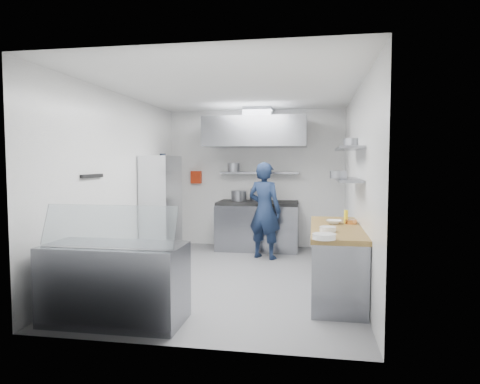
% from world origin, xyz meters
% --- Properties ---
extents(floor, '(5.00, 5.00, 0.00)m').
position_xyz_m(floor, '(0.00, 0.00, 0.00)').
color(floor, slate).
rests_on(floor, ground).
extents(ceiling, '(5.00, 5.00, 0.00)m').
position_xyz_m(ceiling, '(0.00, 0.00, 2.80)').
color(ceiling, silver).
rests_on(ceiling, wall_back).
extents(wall_back, '(3.60, 2.80, 0.02)m').
position_xyz_m(wall_back, '(0.00, 2.50, 1.40)').
color(wall_back, white).
rests_on(wall_back, floor).
extents(wall_front, '(3.60, 2.80, 0.02)m').
position_xyz_m(wall_front, '(0.00, -2.50, 1.40)').
color(wall_front, white).
rests_on(wall_front, floor).
extents(wall_left, '(2.80, 5.00, 0.02)m').
position_xyz_m(wall_left, '(-1.80, 0.00, 1.40)').
color(wall_left, white).
rests_on(wall_left, floor).
extents(wall_right, '(2.80, 5.00, 0.02)m').
position_xyz_m(wall_right, '(1.80, 0.00, 1.40)').
color(wall_right, white).
rests_on(wall_right, floor).
extents(gas_range, '(1.60, 0.80, 0.90)m').
position_xyz_m(gas_range, '(0.10, 2.10, 0.45)').
color(gas_range, gray).
rests_on(gas_range, floor).
extents(cooktop, '(1.57, 0.78, 0.06)m').
position_xyz_m(cooktop, '(0.10, 2.10, 0.93)').
color(cooktop, black).
rests_on(cooktop, gas_range).
extents(stock_pot_left, '(0.30, 0.30, 0.20)m').
position_xyz_m(stock_pot_left, '(-0.30, 2.20, 1.06)').
color(stock_pot_left, slate).
rests_on(stock_pot_left, cooktop).
extents(stock_pot_mid, '(0.35, 0.35, 0.24)m').
position_xyz_m(stock_pot_mid, '(0.08, 2.37, 1.08)').
color(stock_pot_mid, slate).
rests_on(stock_pot_mid, cooktop).
extents(over_range_shelf, '(1.60, 0.30, 0.04)m').
position_xyz_m(over_range_shelf, '(0.10, 2.34, 1.52)').
color(over_range_shelf, gray).
rests_on(over_range_shelf, wall_back).
extents(shelf_pot_a, '(0.24, 0.24, 0.18)m').
position_xyz_m(shelf_pot_a, '(-0.39, 2.13, 1.63)').
color(shelf_pot_a, slate).
rests_on(shelf_pot_a, over_range_shelf).
extents(extractor_hood, '(1.90, 1.15, 0.55)m').
position_xyz_m(extractor_hood, '(0.10, 1.93, 2.30)').
color(extractor_hood, gray).
rests_on(extractor_hood, wall_back).
extents(hood_duct, '(0.55, 0.55, 0.24)m').
position_xyz_m(hood_duct, '(0.10, 2.15, 2.68)').
color(hood_duct, slate).
rests_on(hood_duct, extractor_hood).
extents(red_firebox, '(0.22, 0.10, 0.26)m').
position_xyz_m(red_firebox, '(-1.25, 2.44, 1.42)').
color(red_firebox, '#AD270D').
rests_on(red_firebox, wall_back).
extents(chef, '(0.74, 0.62, 1.74)m').
position_xyz_m(chef, '(0.32, 1.35, 0.87)').
color(chef, '#121E37').
rests_on(chef, floor).
extents(wire_rack, '(0.50, 0.90, 1.85)m').
position_xyz_m(wire_rack, '(-1.53, 1.08, 0.93)').
color(wire_rack, silver).
rests_on(wire_rack, floor).
extents(rack_bin_a, '(0.14, 0.18, 0.16)m').
position_xyz_m(rack_bin_a, '(-1.53, 1.07, 0.80)').
color(rack_bin_a, white).
rests_on(rack_bin_a, wire_rack).
extents(rack_bin_b, '(0.13, 0.16, 0.14)m').
position_xyz_m(rack_bin_b, '(-1.53, 1.31, 1.30)').
color(rack_bin_b, yellow).
rests_on(rack_bin_b, wire_rack).
extents(rack_jar, '(0.11, 0.11, 0.18)m').
position_xyz_m(rack_jar, '(-1.48, 1.05, 1.80)').
color(rack_jar, black).
rests_on(rack_jar, wire_rack).
extents(knife_strip, '(0.04, 0.55, 0.05)m').
position_xyz_m(knife_strip, '(-1.78, -0.90, 1.55)').
color(knife_strip, black).
rests_on(knife_strip, wall_left).
extents(prep_counter_base, '(0.62, 2.00, 0.84)m').
position_xyz_m(prep_counter_base, '(1.48, -0.60, 0.42)').
color(prep_counter_base, gray).
rests_on(prep_counter_base, floor).
extents(prep_counter_top, '(0.65, 2.04, 0.06)m').
position_xyz_m(prep_counter_top, '(1.48, -0.60, 0.87)').
color(prep_counter_top, olive).
rests_on(prep_counter_top, prep_counter_base).
extents(plate_stack_a, '(0.25, 0.25, 0.06)m').
position_xyz_m(plate_stack_a, '(1.30, -1.57, 0.93)').
color(plate_stack_a, white).
rests_on(plate_stack_a, prep_counter_top).
extents(plate_stack_b, '(0.20, 0.20, 0.06)m').
position_xyz_m(plate_stack_b, '(1.36, -1.03, 0.93)').
color(plate_stack_b, white).
rests_on(plate_stack_b, prep_counter_top).
extents(copper_pan, '(0.16, 0.16, 0.06)m').
position_xyz_m(copper_pan, '(1.69, -0.33, 0.93)').
color(copper_pan, '#CF7E3A').
rests_on(copper_pan, prep_counter_top).
extents(squeeze_bottle, '(0.06, 0.06, 0.18)m').
position_xyz_m(squeeze_bottle, '(1.63, -0.26, 0.99)').
color(squeeze_bottle, yellow).
rests_on(squeeze_bottle, prep_counter_top).
extents(mixing_bowl, '(0.24, 0.24, 0.05)m').
position_xyz_m(mixing_bowl, '(1.46, -0.36, 0.93)').
color(mixing_bowl, white).
rests_on(mixing_bowl, prep_counter_top).
extents(wall_shelf_lower, '(0.30, 1.30, 0.04)m').
position_xyz_m(wall_shelf_lower, '(1.64, -0.30, 1.50)').
color(wall_shelf_lower, gray).
rests_on(wall_shelf_lower, wall_right).
extents(wall_shelf_upper, '(0.30, 1.30, 0.04)m').
position_xyz_m(wall_shelf_upper, '(1.64, -0.30, 1.92)').
color(wall_shelf_upper, gray).
rests_on(wall_shelf_upper, wall_right).
extents(shelf_pot_c, '(0.22, 0.22, 0.10)m').
position_xyz_m(shelf_pot_c, '(1.51, -0.40, 1.57)').
color(shelf_pot_c, slate).
rests_on(shelf_pot_c, wall_shelf_lower).
extents(shelf_pot_d, '(0.28, 0.28, 0.14)m').
position_xyz_m(shelf_pot_d, '(1.74, 0.18, 2.01)').
color(shelf_pot_d, slate).
rests_on(shelf_pot_d, wall_shelf_upper).
extents(display_case, '(1.50, 0.70, 0.85)m').
position_xyz_m(display_case, '(-0.93, -2.00, 0.42)').
color(display_case, gray).
rests_on(display_case, floor).
extents(display_glass, '(1.47, 0.19, 0.42)m').
position_xyz_m(display_glass, '(-0.93, -2.12, 1.07)').
color(display_glass, silver).
rests_on(display_glass, display_case).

